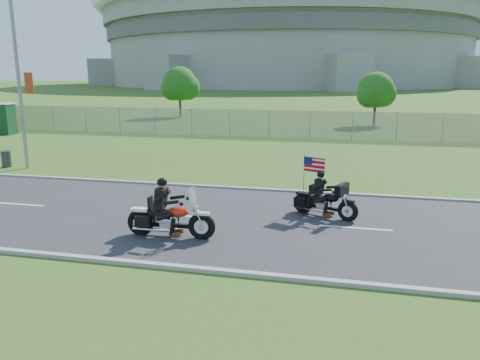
% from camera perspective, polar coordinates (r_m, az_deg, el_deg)
% --- Properties ---
extents(ground, '(420.00, 420.00, 0.00)m').
position_cam_1_polar(ground, '(15.33, -1.26, -4.94)').
color(ground, '#285219').
rests_on(ground, ground).
extents(road, '(120.00, 8.00, 0.04)m').
position_cam_1_polar(road, '(15.32, -1.26, -4.87)').
color(road, '#28282B').
rests_on(road, ground).
extents(curb_north, '(120.00, 0.18, 0.12)m').
position_cam_1_polar(curb_north, '(19.11, 1.69, -1.13)').
color(curb_north, '#9E9B93').
rests_on(curb_north, ground).
extents(curb_south, '(120.00, 0.18, 0.12)m').
position_cam_1_polar(curb_south, '(11.68, -6.17, -10.68)').
color(curb_south, '#9E9B93').
rests_on(curb_south, ground).
extents(fence, '(60.00, 0.03, 2.00)m').
position_cam_1_polar(fence, '(35.39, -1.27, 7.01)').
color(fence, gray).
rests_on(fence, ground).
extents(stadium, '(140.40, 140.40, 29.20)m').
position_cam_1_polar(stadium, '(185.95, 5.74, 16.36)').
color(stadium, '#A3A099').
rests_on(stadium, ground).
extents(streetlight, '(0.90, 2.46, 10.00)m').
position_cam_1_polar(streetlight, '(25.62, -25.32, 13.88)').
color(streetlight, gray).
rests_on(streetlight, ground).
extents(porta_toilet_a, '(1.10, 1.10, 2.30)m').
position_cam_1_polar(porta_toilet_a, '(40.44, -26.65, 6.61)').
color(porta_toilet_a, '#133E1F').
rests_on(porta_toilet_a, ground).
extents(tree_fence_near, '(3.52, 3.28, 4.75)m').
position_cam_1_polar(tree_fence_near, '(44.28, 16.28, 10.28)').
color(tree_fence_near, '#382316').
rests_on(tree_fence_near, ground).
extents(tree_fence_mid, '(3.96, 3.69, 5.30)m').
position_cam_1_polar(tree_fence_mid, '(51.28, -7.31, 11.37)').
color(tree_fence_mid, '#382316').
rests_on(tree_fence_mid, ground).
extents(motorcycle_lead, '(2.68, 0.68, 1.80)m').
position_cam_1_polar(motorcycle_lead, '(13.75, -8.64, -4.74)').
color(motorcycle_lead, black).
rests_on(motorcycle_lead, ground).
extents(motorcycle_follow, '(2.21, 1.18, 1.94)m').
position_cam_1_polar(motorcycle_follow, '(15.72, 10.30, -2.65)').
color(motorcycle_follow, black).
rests_on(motorcycle_follow, ground).
extents(trash_can, '(0.60, 0.60, 0.80)m').
position_cam_1_polar(trash_can, '(26.53, -26.61, 2.27)').
color(trash_can, '#3D3E43').
rests_on(trash_can, ground).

